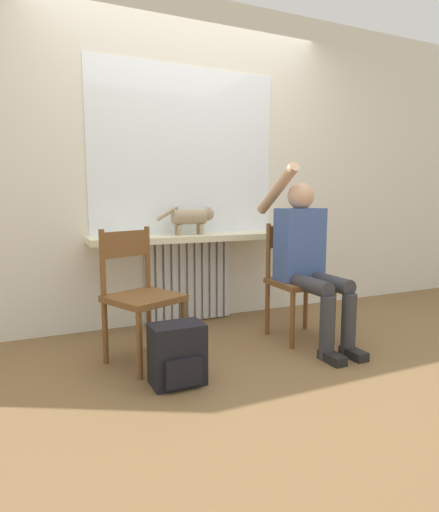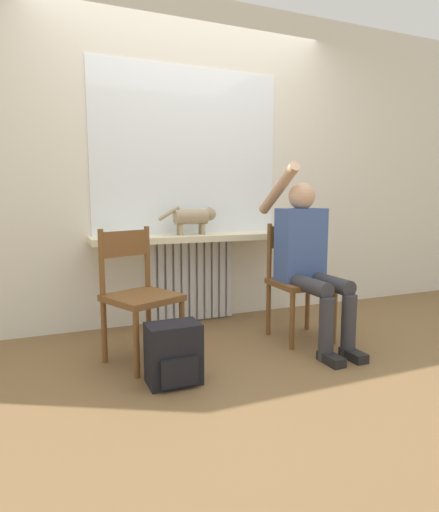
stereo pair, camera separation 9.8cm
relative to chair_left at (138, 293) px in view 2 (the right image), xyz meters
The scene contains 10 objects.
ground_plane 0.86m from the chair_left, 33.34° to the right, with size 12.00×12.00×0.00m, color brown.
wall_with_window 1.37m from the chair_left, 53.30° to the left, with size 7.00×0.06×2.70m.
radiator 0.97m from the chair_left, 50.55° to the left, with size 0.76×0.08×0.71m.
windowsill 0.92m from the chair_left, 45.49° to the left, with size 1.69×0.34×0.05m.
window_glass 1.41m from the chair_left, 52.11° to the left, with size 1.62×0.01×1.37m.
chair_left is the anchor object (origin of this frame).
chair_right 1.22m from the chair_left, ahead, with size 0.42×0.42×0.87m.
person 1.24m from the chair_left, ahead, with size 0.36×1.00×1.31m.
cat 0.98m from the chair_left, 46.07° to the left, with size 0.49×0.12×0.24m.
backpack 0.52m from the chair_left, 76.19° to the right, with size 0.30×0.23×0.35m.
Camera 2 is at (-1.18, -2.29, 1.06)m, focal length 30.00 mm.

